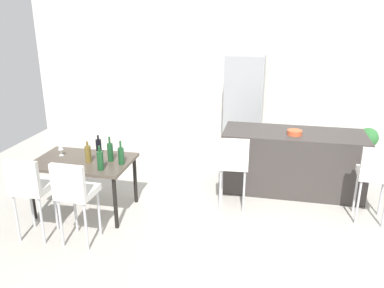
{
  "coord_description": "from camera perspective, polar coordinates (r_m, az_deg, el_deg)",
  "views": [
    {
      "loc": [
        0.12,
        -4.99,
        2.64
      ],
      "look_at": [
        -0.96,
        0.04,
        0.85
      ],
      "focal_mm": 36.36,
      "sensor_mm": 36.0,
      "label": 1
    }
  ],
  "objects": [
    {
      "name": "kitchen_island",
      "position": [
        6.07,
        14.39,
        -2.48
      ],
      "size": [
        2.06,
        0.81,
        0.92
      ],
      "primitive_type": "cube",
      "color": "#383330",
      "rests_on": "ground_plane"
    },
    {
      "name": "wine_bottle_left",
      "position": [
        5.24,
        -15.0,
        -1.4
      ],
      "size": [
        0.08,
        0.08,
        0.28
      ],
      "color": "brown",
      "rests_on": "dining_table"
    },
    {
      "name": "wine_bottle_middle",
      "position": [
        4.95,
        -13.31,
        -2.35
      ],
      "size": [
        0.08,
        0.08,
        0.32
      ],
      "color": "#194723",
      "rests_on": "dining_table"
    },
    {
      "name": "dining_chair_far",
      "position": [
        4.63,
        -16.87,
        -6.5
      ],
      "size": [
        0.41,
        0.41,
        1.05
      ],
      "color": "silver",
      "rests_on": "ground_plane"
    },
    {
      "name": "wine_bottle_corner",
      "position": [
        5.08,
        -10.36,
        -1.67
      ],
      "size": [
        0.08,
        0.08,
        0.31
      ],
      "color": "#194723",
      "rests_on": "dining_table"
    },
    {
      "name": "bar_chair_middle",
      "position": [
        5.41,
        25.31,
        -3.8
      ],
      "size": [
        0.43,
        0.43,
        1.05
      ],
      "color": "silver",
      "rests_on": "ground_plane"
    },
    {
      "name": "potted_plant",
      "position": [
        7.94,
        24.39,
        0.48
      ],
      "size": [
        0.36,
        0.36,
        0.56
      ],
      "color": "#38383D",
      "rests_on": "ground_plane"
    },
    {
      "name": "fruit_bowl",
      "position": [
        5.8,
        14.82,
        1.64
      ],
      "size": [
        0.21,
        0.21,
        0.07
      ],
      "primitive_type": "cylinder",
      "color": "#C6512D",
      "rests_on": "kitchen_island"
    },
    {
      "name": "wine_glass_right",
      "position": [
        5.59,
        -18.73,
        -0.4
      ],
      "size": [
        0.07,
        0.07,
        0.17
      ],
      "color": "silver",
      "rests_on": "dining_table"
    },
    {
      "name": "ground_plane",
      "position": [
        5.65,
        9.57,
        -8.97
      ],
      "size": [
        10.0,
        10.0,
        0.0
      ],
      "primitive_type": "plane",
      "color": "#ADA89E"
    },
    {
      "name": "dining_table",
      "position": [
        5.4,
        -15.62,
        -2.99
      ],
      "size": [
        1.28,
        0.84,
        0.74
      ],
      "color": "#4C4238",
      "rests_on": "ground_plane"
    },
    {
      "name": "dining_chair_near",
      "position": [
        4.92,
        -22.76,
        -5.65
      ],
      "size": [
        0.42,
        0.42,
        1.05
      ],
      "color": "silver",
      "rests_on": "ground_plane"
    },
    {
      "name": "wine_bottle_inner",
      "position": [
        5.49,
        -13.52,
        -0.36
      ],
      "size": [
        0.08,
        0.08,
        0.27
      ],
      "color": "black",
      "rests_on": "dining_table"
    },
    {
      "name": "wine_bottle_end",
      "position": [
        5.21,
        -11.9,
        -1.12
      ],
      "size": [
        0.08,
        0.08,
        0.34
      ],
      "color": "#194723",
      "rests_on": "dining_table"
    },
    {
      "name": "bar_chair_left",
      "position": [
        5.27,
        6.09,
        -2.55
      ],
      "size": [
        0.43,
        0.43,
        1.05
      ],
      "color": "silver",
      "rests_on": "ground_plane"
    },
    {
      "name": "refrigerator",
      "position": [
        7.62,
        7.63,
        5.97
      ],
      "size": [
        0.72,
        0.68,
        1.84
      ],
      "primitive_type": "cube",
      "color": "#939699",
      "rests_on": "ground_plane"
    },
    {
      "name": "back_wall",
      "position": [
        7.93,
        11.27,
        10.2
      ],
      "size": [
        10.0,
        0.12,
        2.9
      ],
      "primitive_type": "cube",
      "color": "beige",
      "rests_on": "ground_plane"
    }
  ]
}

